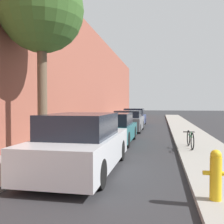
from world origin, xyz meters
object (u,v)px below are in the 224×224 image
(parked_car_silver, at_px, (82,144))
(street_tree_near, at_px, (42,12))
(parked_car_navy, at_px, (135,117))
(parked_car_teal, at_px, (114,129))
(parked_car_grey, at_px, (129,121))
(bicycle, at_px, (190,139))
(fire_hydrant, at_px, (216,174))

(parked_car_silver, bearing_deg, street_tree_near, 142.90)
(parked_car_navy, bearing_deg, street_tree_near, -96.88)
(parked_car_teal, xyz_separation_m, parked_car_navy, (-0.10, 10.08, 0.02))
(parked_car_silver, distance_m, street_tree_near, 4.71)
(parked_car_silver, distance_m, parked_car_grey, 10.36)
(street_tree_near, height_order, bicycle, street_tree_near)
(street_tree_near, bearing_deg, parked_car_silver, -37.10)
(parked_car_grey, height_order, parked_car_navy, parked_car_navy)
(parked_car_teal, height_order, fire_hydrant, parked_car_teal)
(parked_car_silver, bearing_deg, parked_car_grey, 90.25)
(parked_car_silver, relative_size, parked_car_teal, 1.10)
(street_tree_near, bearing_deg, bicycle, 24.44)
(parked_car_grey, xyz_separation_m, fire_hydrant, (3.07, -12.27, -0.08))
(parked_car_navy, bearing_deg, parked_car_silver, -89.44)
(parked_car_grey, xyz_separation_m, parked_car_navy, (-0.10, 4.79, 0.01))
(parked_car_teal, relative_size, bicycle, 2.68)
(bicycle, bearing_deg, street_tree_near, -158.53)
(parked_car_teal, height_order, street_tree_near, street_tree_near)
(parked_car_silver, bearing_deg, parked_car_teal, 90.54)
(parked_car_navy, distance_m, fire_hydrant, 17.35)
(parked_car_grey, relative_size, bicycle, 2.70)
(parked_car_teal, bearing_deg, fire_hydrant, -66.23)
(parked_car_grey, distance_m, street_tree_near, 10.08)
(parked_car_teal, xyz_separation_m, street_tree_near, (-1.76, -3.70, 4.19))
(parked_car_teal, bearing_deg, street_tree_near, -115.46)
(bicycle, bearing_deg, parked_car_navy, 103.21)
(street_tree_near, distance_m, bicycle, 7.04)
(parked_car_silver, bearing_deg, parked_car_navy, 90.56)
(parked_car_navy, relative_size, street_tree_near, 0.66)
(parked_car_navy, xyz_separation_m, fire_hydrant, (3.17, -17.05, -0.10))
(parked_car_teal, height_order, bicycle, parked_car_teal)
(parked_car_navy, distance_m, street_tree_near, 14.49)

